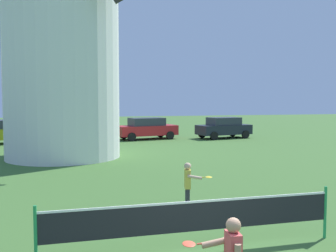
{
  "coord_description": "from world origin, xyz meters",
  "views": [
    {
      "loc": [
        -2.36,
        -5.26,
        2.92
      ],
      "look_at": [
        -0.03,
        3.64,
        2.28
      ],
      "focal_mm": 41.56,
      "sensor_mm": 36.0,
      "label": 1
    }
  ],
  "objects_px": {
    "parked_car_green": "(75,129)",
    "parked_car_red": "(147,128)",
    "player_far": "(188,183)",
    "parked_car_black": "(224,127)",
    "tennis_net": "(195,216)"
  },
  "relations": [
    {
      "from": "tennis_net",
      "to": "parked_car_green",
      "type": "height_order",
      "value": "parked_car_green"
    },
    {
      "from": "parked_car_green",
      "to": "parked_car_red",
      "type": "height_order",
      "value": "same"
    },
    {
      "from": "parked_car_green",
      "to": "parked_car_black",
      "type": "xyz_separation_m",
      "value": [
        10.84,
        -1.01,
        0.0
      ]
    },
    {
      "from": "player_far",
      "to": "parked_car_black",
      "type": "height_order",
      "value": "parked_car_black"
    },
    {
      "from": "parked_car_green",
      "to": "parked_car_red",
      "type": "xyz_separation_m",
      "value": [
        5.11,
        -0.27,
        0.0
      ]
    },
    {
      "from": "parked_car_green",
      "to": "parked_car_black",
      "type": "height_order",
      "value": "same"
    },
    {
      "from": "tennis_net",
      "to": "parked_car_red",
      "type": "relative_size",
      "value": 1.27
    },
    {
      "from": "player_far",
      "to": "parked_car_black",
      "type": "xyz_separation_m",
      "value": [
        8.31,
        17.31,
        0.1
      ]
    },
    {
      "from": "parked_car_red",
      "to": "tennis_net",
      "type": "bearing_deg",
      "value": -99.11
    },
    {
      "from": "parked_car_red",
      "to": "parked_car_black",
      "type": "distance_m",
      "value": 5.78
    },
    {
      "from": "player_far",
      "to": "parked_car_red",
      "type": "xyz_separation_m",
      "value": [
        2.58,
        18.05,
        0.1
      ]
    },
    {
      "from": "tennis_net",
      "to": "parked_car_black",
      "type": "height_order",
      "value": "parked_car_black"
    },
    {
      "from": "player_far",
      "to": "parked_car_green",
      "type": "distance_m",
      "value": 18.5
    },
    {
      "from": "player_far",
      "to": "parked_car_green",
      "type": "xyz_separation_m",
      "value": [
        -2.53,
        18.32,
        0.1
      ]
    },
    {
      "from": "tennis_net",
      "to": "parked_car_green",
      "type": "xyz_separation_m",
      "value": [
        -1.77,
        21.09,
        0.12
      ]
    }
  ]
}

